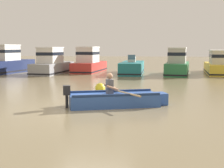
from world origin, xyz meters
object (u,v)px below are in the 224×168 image
object	(u,v)px
moored_boat_navy	(9,62)
moored_boat_teal	(132,68)
moored_boat_yellow	(221,65)
rowboat_with_person	(116,99)
moored_boat_green	(177,65)
moored_boat_grey	(52,64)
mooring_buoy	(100,88)
moored_boat_red	(89,63)

from	to	relation	value
moored_boat_navy	moored_boat_teal	bearing A→B (deg)	2.72
moored_boat_teal	moored_boat_yellow	xyz separation A→B (m)	(6.90, 0.78, 0.25)
rowboat_with_person	moored_boat_yellow	world-z (taller)	moored_boat_yellow
moored_boat_green	moored_boat_teal	bearing A→B (deg)	167.31
rowboat_with_person	moored_boat_yellow	bearing A→B (deg)	65.19
rowboat_with_person	moored_boat_navy	size ratio (longest dim) A/B	0.69
moored_boat_grey	mooring_buoy	bearing A→B (deg)	-60.86
rowboat_with_person	mooring_buoy	world-z (taller)	rowboat_with_person
moored_boat_red	moored_boat_teal	size ratio (longest dim) A/B	0.96
moored_boat_red	mooring_buoy	distance (m)	11.97
moored_boat_red	mooring_buoy	world-z (taller)	moored_boat_red
rowboat_with_person	moored_boat_grey	xyz separation A→B (m)	(-6.53, 12.86, 0.52)
rowboat_with_person	moored_boat_red	size ratio (longest dim) A/B	0.71
mooring_buoy	moored_boat_yellow	bearing A→B (deg)	55.66
moored_boat_red	moored_boat_teal	world-z (taller)	moored_boat_red
rowboat_with_person	moored_boat_green	world-z (taller)	moored_boat_green
moored_boat_yellow	moored_boat_red	bearing A→B (deg)	178.46
moored_boat_yellow	mooring_buoy	bearing A→B (deg)	-124.34
moored_boat_teal	moored_boat_yellow	size ratio (longest dim) A/B	0.87
moored_boat_teal	mooring_buoy	distance (m)	10.58
moored_boat_navy	moored_boat_grey	size ratio (longest dim) A/B	0.98
mooring_buoy	moored_boat_green	bearing A→B (deg)	66.42
rowboat_with_person	moored_boat_red	distance (m)	15.21
moored_boat_yellow	mooring_buoy	xyz separation A→B (m)	(-7.73, -11.32, -0.46)
mooring_buoy	moored_boat_teal	bearing A→B (deg)	85.50
rowboat_with_person	moored_boat_navy	bearing A→B (deg)	127.98
moored_boat_red	moored_boat_green	distance (m)	7.35
moored_boat_red	rowboat_with_person	bearing A→B (deg)	-75.03
rowboat_with_person	moored_boat_grey	size ratio (longest dim) A/B	0.68
moored_boat_green	moored_boat_yellow	world-z (taller)	moored_boat_green
moored_boat_navy	moored_boat_grey	xyz separation A→B (m)	(3.73, -0.29, -0.08)
moored_boat_teal	moored_boat_green	xyz separation A→B (m)	(3.44, -0.77, 0.33)
rowboat_with_person	moored_boat_yellow	size ratio (longest dim) A/B	0.60
rowboat_with_person	moored_boat_grey	distance (m)	14.43
moored_boat_grey	mooring_buoy	distance (m)	11.22
moored_boat_green	moored_boat_yellow	distance (m)	3.80
moored_boat_navy	moored_boat_grey	world-z (taller)	moored_boat_navy
moored_boat_teal	moored_boat_yellow	distance (m)	6.95
moored_boat_navy	mooring_buoy	size ratio (longest dim) A/B	11.72
moored_boat_green	mooring_buoy	xyz separation A→B (m)	(-4.27, -9.77, -0.54)
moored_boat_red	moored_boat_teal	distance (m)	3.84
moored_boat_teal	mooring_buoy	world-z (taller)	moored_boat_teal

